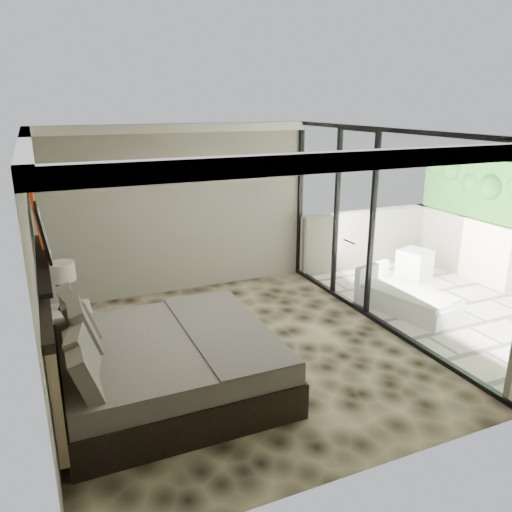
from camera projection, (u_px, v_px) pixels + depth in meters
name	position (u px, v px, depth m)	size (l,w,h in m)	color
floor	(237.00, 352.00, 6.52)	(5.00, 5.00, 0.00)	black
ceiling	(234.00, 133.00, 5.69)	(4.50, 5.00, 0.02)	silver
back_wall	(181.00, 210.00, 8.28)	(4.50, 0.02, 2.80)	gray
left_wall	(38.00, 274.00, 5.24)	(0.02, 5.00, 2.80)	gray
glass_wall	(385.00, 231.00, 6.97)	(0.08, 5.00, 2.80)	white
terrace_slab	(454.00, 310.00, 7.98)	(3.00, 5.00, 0.12)	beige
picture_ledge	(42.00, 261.00, 5.32)	(0.12, 2.20, 0.05)	black
bed	(159.00, 362.00, 5.51)	(2.38, 2.30, 1.32)	black
nightstand	(71.00, 326.00, 6.63)	(0.56, 0.56, 0.56)	black
table_lamp	(62.00, 280.00, 6.46)	(0.35, 0.35, 0.64)	black
abstract_canvas	(34.00, 204.00, 5.87)	(0.04, 0.90, 0.90)	#AE550E
framed_print	(43.00, 233.00, 5.20)	(0.03, 0.50, 0.60)	black
ottoman	(415.00, 263.00, 9.25)	(0.51, 0.51, 0.51)	silver
lounger	(405.00, 299.00, 7.79)	(1.11, 1.65, 0.59)	silver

